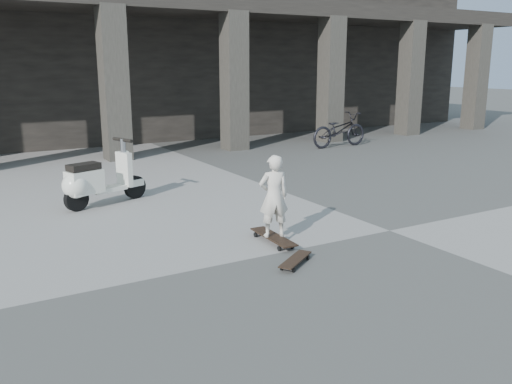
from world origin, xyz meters
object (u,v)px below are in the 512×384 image
bicycle (339,130)px  child (274,196)px  longboard (273,237)px  scooter (92,182)px  skateboard_spare (295,260)px

bicycle → child: bearing=133.9°
longboard → bicycle: bicycle is taller
longboard → scooter: scooter is taller
longboard → scooter: (-1.76, 3.30, 0.39)m
skateboard_spare → longboard: bearing=42.2°
child → scooter: 3.75m
bicycle → longboard: bearing=133.9°
skateboard_spare → bicycle: bicycle is taller
scooter → bicycle: scooter is taller
longboard → skateboard_spare: bearing=168.0°
skateboard_spare → scooter: (-1.53, 4.20, 0.40)m
child → bicycle: (6.67, 6.89, -0.16)m
scooter → bicycle: bearing=4.1°
child → bicycle: bearing=-120.0°
skateboard_spare → bicycle: bearing=14.8°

